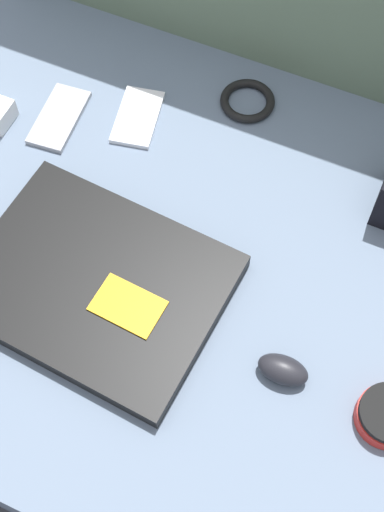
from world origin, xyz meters
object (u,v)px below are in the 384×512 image
at_px(computer_mouse, 283,370).
at_px(phone_black, 59,118).
at_px(laptop, 96,284).
at_px(phone_silver, 138,117).

distance_m(computer_mouse, phone_black, 0.52).
bearing_deg(phone_black, laptop, -56.59).
relative_size(laptop, phone_silver, 2.93).
relative_size(computer_mouse, phone_black, 0.53).
height_order(computer_mouse, phone_black, computer_mouse).
bearing_deg(laptop, computer_mouse, 1.50).
xyz_separation_m(computer_mouse, phone_black, (-0.46, 0.25, -0.01)).
relative_size(phone_silver, phone_black, 0.95).
height_order(computer_mouse, phone_silver, computer_mouse).
bearing_deg(laptop, phone_silver, 109.57).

